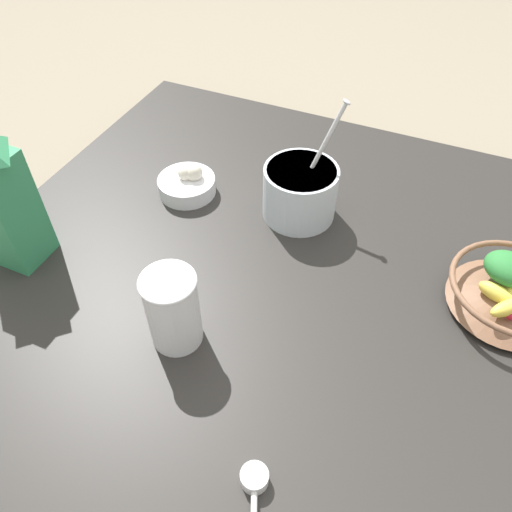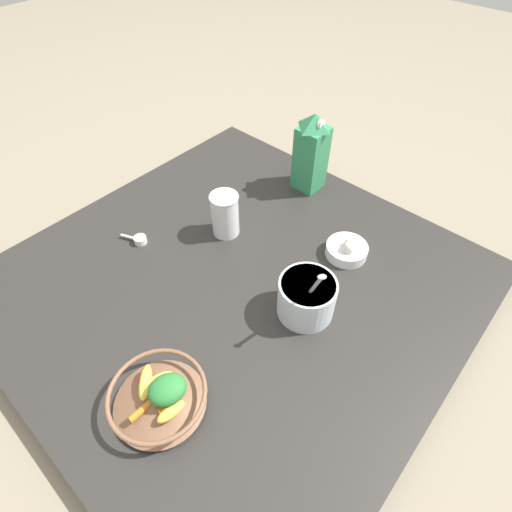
% 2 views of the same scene
% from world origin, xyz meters
% --- Properties ---
extents(ground_plane, '(6.00, 6.00, 0.00)m').
position_xyz_m(ground_plane, '(0.00, 0.00, 0.00)').
color(ground_plane, gray).
extents(countertop, '(1.12, 1.12, 0.05)m').
position_xyz_m(countertop, '(0.00, 0.00, 0.02)').
color(countertop, '#2D2B28').
rests_on(countertop, ground_plane).
extents(fruit_bowl, '(0.20, 0.20, 0.09)m').
position_xyz_m(fruit_bowl, '(-0.35, -0.12, 0.09)').
color(fruit_bowl, brown).
rests_on(fruit_bowl, countertop).
extents(milk_carton, '(0.08, 0.08, 0.26)m').
position_xyz_m(milk_carton, '(0.45, 0.10, 0.18)').
color(milk_carton, '#338C59').
rests_on(milk_carton, countertop).
extents(yogurt_tub, '(0.14, 0.14, 0.23)m').
position_xyz_m(yogurt_tub, '(0.04, -0.20, 0.11)').
color(yogurt_tub, silver).
rests_on(yogurt_tub, countertop).
extents(drinking_cup, '(0.08, 0.08, 0.13)m').
position_xyz_m(drinking_cup, '(0.11, 0.15, 0.12)').
color(drinking_cup, white).
rests_on(drinking_cup, countertop).
extents(measuring_scoop, '(0.05, 0.08, 0.02)m').
position_xyz_m(measuring_scoop, '(-0.09, 0.30, 0.06)').
color(measuring_scoop, white).
rests_on(measuring_scoop, countertop).
extents(garlic_bowl, '(0.12, 0.12, 0.06)m').
position_xyz_m(garlic_bowl, '(0.27, -0.17, 0.07)').
color(garlic_bowl, white).
rests_on(garlic_bowl, countertop).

